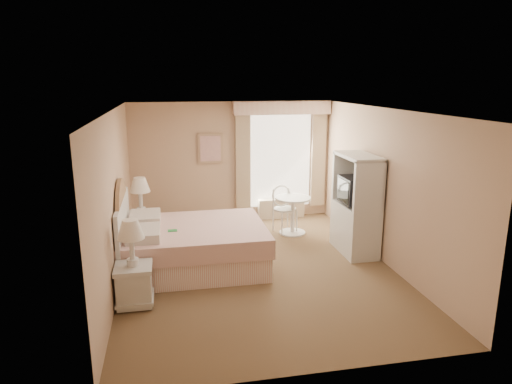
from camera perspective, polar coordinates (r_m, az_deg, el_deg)
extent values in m
cube|color=brown|center=(7.39, 0.17, -9.50)|extent=(4.20, 5.50, 0.01)
cube|color=silver|center=(6.80, 0.19, 10.22)|extent=(4.20, 5.50, 0.01)
cube|color=#D1AB8B|center=(9.65, -3.03, 3.80)|extent=(4.20, 0.01, 2.50)
cube|color=#D1AB8B|center=(4.45, 7.20, -8.43)|extent=(4.20, 0.01, 2.50)
cube|color=#D1AB8B|center=(6.91, -17.17, -0.86)|extent=(0.01, 5.50, 2.50)
cube|color=#D1AB8B|center=(7.67, 15.75, 0.67)|extent=(0.01, 5.50, 2.50)
cube|color=white|center=(9.82, 3.08, 3.98)|extent=(1.30, 0.02, 2.00)
cube|color=tan|center=(9.60, -1.66, 3.77)|extent=(0.30, 0.08, 2.05)
cube|color=tan|center=(10.00, 7.78, 4.05)|extent=(0.30, 0.08, 2.05)
cube|color=#DA998E|center=(9.60, 3.30, 10.48)|extent=(2.05, 0.20, 0.28)
cube|color=beige|center=(9.96, 3.13, -2.01)|extent=(1.00, 0.22, 0.42)
cube|color=tan|center=(9.52, -5.73, 5.44)|extent=(0.52, 0.03, 0.62)
cube|color=beige|center=(9.50, -5.71, 5.43)|extent=(0.42, 0.02, 0.52)
cube|color=#DA998E|center=(7.45, -7.87, -7.86)|extent=(2.23, 1.70, 0.38)
cube|color=beige|center=(7.33, -7.96, -5.39)|extent=(2.29, 1.76, 0.30)
cube|color=beige|center=(6.89, -13.93, -5.10)|extent=(0.48, 0.66, 0.15)
cube|color=beige|center=(7.65, -13.67, -3.16)|extent=(0.48, 0.66, 0.15)
cube|color=green|center=(7.12, -10.40, -4.76)|extent=(0.14, 0.10, 0.01)
cube|color=silver|center=(7.34, -16.21, -5.36)|extent=(0.06, 1.80, 1.17)
cylinder|color=#967250|center=(7.31, -16.27, -4.58)|extent=(0.05, 1.60, 1.60)
cube|color=silver|center=(6.38, -14.95, -11.37)|extent=(0.45, 0.45, 0.48)
cube|color=silver|center=(6.27, -15.10, -9.13)|extent=(0.48, 0.48, 0.06)
cube|color=silver|center=(6.45, -14.86, -12.70)|extent=(0.48, 0.48, 0.05)
cylinder|color=silver|center=(6.24, -15.15, -8.47)|extent=(0.16, 0.16, 0.10)
cylinder|color=silver|center=(6.17, -15.26, -6.80)|extent=(0.07, 0.07, 0.39)
cone|color=white|center=(6.09, -15.42, -4.50)|extent=(0.35, 0.35, 0.25)
cube|color=silver|center=(8.61, -14.00, -4.54)|extent=(0.46, 0.46, 0.50)
cube|color=silver|center=(8.53, -14.11, -2.74)|extent=(0.50, 0.50, 0.06)
cube|color=silver|center=(8.67, -13.94, -5.62)|extent=(0.50, 0.50, 0.05)
cylinder|color=silver|center=(8.51, -14.15, -2.22)|extent=(0.16, 0.16, 0.10)
cylinder|color=silver|center=(8.46, -14.23, -0.90)|extent=(0.07, 0.07, 0.40)
cone|color=white|center=(8.39, -14.33, 0.90)|extent=(0.36, 0.36, 0.26)
cylinder|color=silver|center=(9.02, 4.56, -5.05)|extent=(0.51, 0.51, 0.03)
cylinder|color=silver|center=(8.91, 4.60, -2.92)|extent=(0.08, 0.08, 0.69)
cylinder|color=silver|center=(8.82, 4.64, -0.77)|extent=(0.69, 0.69, 0.04)
cylinder|color=silver|center=(8.82, 3.26, -4.03)|extent=(0.03, 0.03, 0.45)
cylinder|color=silver|center=(9.00, 5.11, -3.71)|extent=(0.03, 0.03, 0.45)
cylinder|color=silver|center=(9.10, 2.15, -3.46)|extent=(0.03, 0.03, 0.45)
cylinder|color=silver|center=(9.27, 3.97, -3.16)|extent=(0.03, 0.03, 0.45)
cylinder|color=silver|center=(8.98, 3.65, -2.16)|extent=(0.55, 0.55, 0.04)
torus|color=silver|center=(9.03, 3.20, -0.48)|extent=(0.44, 0.23, 0.43)
cylinder|color=silver|center=(8.98, 2.18, -0.88)|extent=(0.03, 0.03, 0.40)
cylinder|color=silver|center=(9.15, 4.01, -0.62)|extent=(0.03, 0.03, 0.40)
cube|color=silver|center=(8.12, 12.23, -4.46)|extent=(0.52, 1.03, 0.85)
cube|color=silver|center=(7.48, 13.99, 0.59)|extent=(0.52, 0.08, 0.85)
cube|color=silver|center=(8.33, 11.24, 2.07)|extent=(0.52, 0.08, 0.85)
cube|color=silver|center=(7.82, 12.70, 4.39)|extent=(0.52, 1.03, 0.06)
cube|color=silver|center=(8.00, 14.11, 1.43)|extent=(0.04, 1.03, 0.85)
cube|color=black|center=(7.93, 12.35, 0.24)|extent=(0.45, 0.56, 0.45)
cube|color=black|center=(7.84, 10.84, 0.17)|extent=(0.02, 0.47, 0.38)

